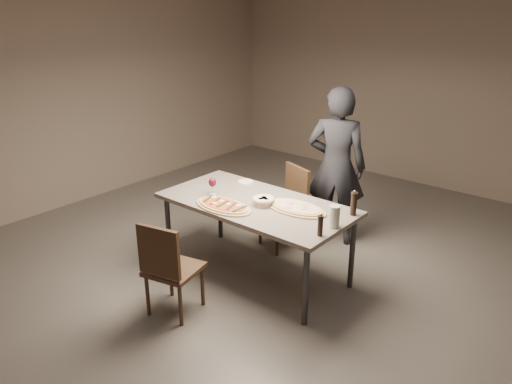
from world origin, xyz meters
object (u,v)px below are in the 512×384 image
Objects in this scene: bread_basket at (264,200)px; diner at (336,167)px; ham_pizza at (296,208)px; chair_far at (289,202)px; pepper_mill_left at (354,203)px; carafe at (334,216)px; dining_table at (256,208)px; zucchini_pizza at (223,206)px; chair_near at (168,265)px.

diner reaches higher than bread_basket.
ham_pizza is 0.69× the size of chair_far.
pepper_mill_left reaches higher than chair_far.
bread_basket is 0.23× the size of chair_far.
chair_far is (-0.97, 0.72, -0.36)m from carafe.
diner is at bearing 120.41° from carafe.
dining_table is at bearing 179.69° from carafe.
zucchini_pizza is at bearing 53.56° from diner.
ham_pizza is 3.22× the size of carafe.
carafe is (0.83, -0.00, 0.15)m from dining_table.
chair_far is at bearing 27.29° from diner.
carafe is at bearing -90.00° from pepper_mill_left.
carafe is at bearing 0.17° from bread_basket.
carafe is (0.98, 0.27, 0.08)m from zucchini_pizza.
diner reaches higher than chair_far.
zucchini_pizza is 0.69× the size of chair_near.
diner reaches higher than chair_near.
pepper_mill_left is 0.27× the size of chair_far.
pepper_mill_left is (0.83, 0.31, 0.17)m from dining_table.
chair_far is (0.00, 1.00, -0.28)m from zucchini_pizza.
chair_far is at bearing 157.35° from pepper_mill_left.
dining_table is 0.40m from ham_pizza.
pepper_mill_left is at bearing 23.35° from bread_basket.
pepper_mill_left reaches higher than bread_basket.
diner is (0.32, 0.39, 0.36)m from chair_far.
ham_pizza is 1.22m from chair_near.
dining_table is 1.13m from diner.
carafe is at bearing -0.31° from dining_table.
diner is (0.32, 1.39, 0.08)m from zucchini_pizza.
chair_near reaches higher than bread_basket.
ham_pizza is (0.38, 0.09, 0.07)m from dining_table.
ham_pizza is 2.95× the size of bread_basket.
zucchini_pizza is at bearing -164.30° from carafe.
chair_near is 0.50× the size of diner.
ham_pizza is at bearing 149.44° from chair_far.
bread_basket is at bearing -4.10° from dining_table.
ham_pizza is 0.86m from chair_far.
bread_basket is (-0.29, -0.10, 0.03)m from ham_pizza.
pepper_mill_left is at bearing 20.54° from dining_table.
bread_basket is at bearing 28.19° from zucchini_pizza.
bread_basket is 0.74m from carafe.
carafe is 1.29m from diner.
bread_basket is 0.24× the size of chair_near.
chair_far is (-0.02, 1.69, 0.01)m from chair_near.
bread_basket is at bearing -156.65° from pepper_mill_left.
chair_near is (0.02, -0.70, -0.29)m from zucchini_pizza.
carafe is 0.11× the size of diner.
chair_far reaches higher than bread_basket.
diner is at bearing 107.32° from ham_pizza.
zucchini_pizza is at bearing -117.85° from dining_table.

